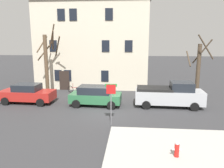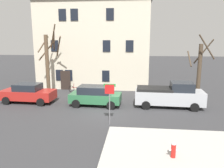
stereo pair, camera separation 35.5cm
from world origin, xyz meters
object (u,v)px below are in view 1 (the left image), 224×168
object	(u,v)px
tree_bare_near	(47,61)
fire_hydrant	(177,149)
car_green_wagon	(95,95)
pickup_truck_silver	(170,95)
street_sign_pole	(111,96)
tree_bare_mid	(198,68)
building_main	(94,35)
car_red_sedan	(28,93)
bicycle_leaning	(75,90)

from	to	relation	value
tree_bare_near	fire_hydrant	size ratio (longest dim) A/B	9.08
car_green_wagon	fire_hydrant	size ratio (longest dim) A/B	5.64
pickup_truck_silver	street_sign_pole	bearing A→B (deg)	-135.38
tree_bare_mid	car_green_wagon	xyz separation A→B (m)	(-9.26, -3.63, -1.95)
building_main	car_red_sedan	distance (m)	11.16
tree_bare_mid	car_red_sedan	world-z (taller)	tree_bare_mid
tree_bare_mid	pickup_truck_silver	xyz separation A→B (m)	(-3.12, -3.38, -1.81)
tree_bare_mid	bicycle_leaning	distance (m)	12.41
tree_bare_near	tree_bare_mid	size ratio (longest dim) A/B	1.17
car_green_wagon	tree_bare_near	bearing A→B (deg)	146.87
car_green_wagon	tree_bare_mid	bearing A→B (deg)	21.37
building_main	car_green_wagon	bearing A→B (deg)	-80.21
street_sign_pole	car_red_sedan	bearing A→B (deg)	150.38
building_main	pickup_truck_silver	distance (m)	12.76
car_red_sedan	fire_hydrant	bearing A→B (deg)	-36.86
tree_bare_mid	fire_hydrant	world-z (taller)	tree_bare_mid
fire_hydrant	street_sign_pole	size ratio (longest dim) A/B	0.28
building_main	tree_bare_mid	xyz separation A→B (m)	(10.83, -5.47, -3.18)
pickup_truck_silver	car_red_sedan	bearing A→B (deg)	179.92
tree_bare_near	car_red_sedan	distance (m)	4.18
car_green_wagon	street_sign_pole	world-z (taller)	street_sign_pole
car_green_wagon	pickup_truck_silver	size ratio (longest dim) A/B	0.78
car_red_sedan	street_sign_pole	world-z (taller)	street_sign_pole
tree_bare_near	tree_bare_mid	world-z (taller)	tree_bare_near
pickup_truck_silver	tree_bare_near	bearing A→B (deg)	164.19
car_red_sedan	fire_hydrant	distance (m)	13.97
car_green_wagon	street_sign_pole	distance (m)	4.59
building_main	car_green_wagon	distance (m)	10.56
street_sign_pole	pickup_truck_silver	bearing A→B (deg)	44.62
pickup_truck_silver	fire_hydrant	world-z (taller)	pickup_truck_silver
pickup_truck_silver	fire_hydrant	bearing A→B (deg)	-96.88
tree_bare_near	building_main	bearing A→B (deg)	55.86
street_sign_pole	bicycle_leaning	bearing A→B (deg)	118.80
tree_bare_near	car_red_sedan	world-z (taller)	tree_bare_near
tree_bare_mid	building_main	bearing A→B (deg)	153.21
tree_bare_mid	pickup_truck_silver	bearing A→B (deg)	-132.69
tree_bare_mid	pickup_truck_silver	size ratio (longest dim) A/B	1.07
street_sign_pole	bicycle_leaning	size ratio (longest dim) A/B	1.64
car_red_sedan	street_sign_pole	bearing A→B (deg)	-29.62
fire_hydrant	car_red_sedan	bearing A→B (deg)	143.14
building_main	car_red_sedan	xyz separation A→B (m)	(-4.47, -8.84, -5.15)
building_main	street_sign_pole	xyz separation A→B (m)	(3.27, -13.24, -4.10)
tree_bare_near	fire_hydrant	xyz separation A→B (m)	(10.50, -11.62, -2.89)
building_main	pickup_truck_silver	size ratio (longest dim) A/B	2.36
tree_bare_near	bicycle_leaning	size ratio (longest dim) A/B	4.20
tree_bare_mid	car_green_wagon	size ratio (longest dim) A/B	1.38
tree_bare_near	pickup_truck_silver	xyz separation A→B (m)	(11.51, -3.26, -2.39)
fire_hydrant	street_sign_pole	xyz separation A→B (m)	(-3.43, 3.98, 1.39)
car_red_sedan	car_green_wagon	world-z (taller)	car_red_sedan
pickup_truck_silver	building_main	bearing A→B (deg)	131.06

